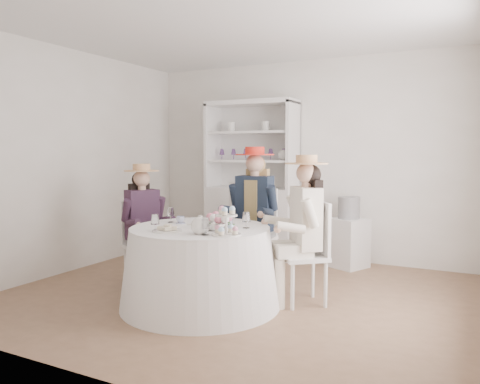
% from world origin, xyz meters
% --- Properties ---
extents(ground, '(4.50, 4.50, 0.00)m').
position_xyz_m(ground, '(0.00, 0.00, 0.00)').
color(ground, brown).
rests_on(ground, ground).
extents(ceiling, '(4.50, 4.50, 0.00)m').
position_xyz_m(ceiling, '(0.00, 0.00, 2.70)').
color(ceiling, white).
rests_on(ceiling, wall_back).
extents(wall_back, '(4.50, 0.00, 4.50)m').
position_xyz_m(wall_back, '(0.00, 2.00, 1.35)').
color(wall_back, silver).
rests_on(wall_back, ground).
extents(wall_front, '(4.50, 0.00, 4.50)m').
position_xyz_m(wall_front, '(0.00, -2.00, 1.35)').
color(wall_front, silver).
rests_on(wall_front, ground).
extents(wall_left, '(0.00, 4.50, 4.50)m').
position_xyz_m(wall_left, '(-2.25, 0.00, 1.35)').
color(wall_left, silver).
rests_on(wall_left, ground).
extents(tea_table, '(1.52, 1.52, 0.76)m').
position_xyz_m(tea_table, '(-0.14, -0.46, 0.38)').
color(tea_table, white).
rests_on(tea_table, ground).
extents(hutch, '(1.39, 0.78, 2.16)m').
position_xyz_m(hutch, '(-0.66, 1.76, 0.77)').
color(hutch, silver).
rests_on(hutch, ground).
extents(side_table, '(0.53, 0.53, 0.62)m').
position_xyz_m(side_table, '(0.74, 1.66, 0.31)').
color(side_table, silver).
rests_on(side_table, ground).
extents(hatbox, '(0.33, 0.33, 0.27)m').
position_xyz_m(hatbox, '(0.74, 1.66, 0.76)').
color(hatbox, black).
rests_on(hatbox, side_table).
extents(guest_left, '(0.56, 0.51, 1.33)m').
position_xyz_m(guest_left, '(-1.07, -0.14, 0.75)').
color(guest_left, silver).
rests_on(guest_left, ground).
extents(guest_mid, '(0.55, 0.57, 1.52)m').
position_xyz_m(guest_mid, '(-0.04, 0.53, 0.86)').
color(guest_mid, silver).
rests_on(guest_mid, ground).
extents(guest_right, '(0.61, 0.60, 1.43)m').
position_xyz_m(guest_right, '(0.71, 0.04, 0.81)').
color(guest_right, silver).
rests_on(guest_right, ground).
extents(spare_chair, '(0.56, 0.56, 1.06)m').
position_xyz_m(spare_chair, '(-0.54, 1.36, 0.57)').
color(spare_chair, silver).
rests_on(spare_chair, ground).
extents(teacup_a, '(0.10, 0.10, 0.06)m').
position_xyz_m(teacup_a, '(-0.42, -0.36, 0.79)').
color(teacup_a, white).
rests_on(teacup_a, tea_table).
extents(teacup_b, '(0.10, 0.10, 0.07)m').
position_xyz_m(teacup_b, '(-0.10, -0.18, 0.79)').
color(teacup_b, white).
rests_on(teacup_b, tea_table).
extents(teacup_c, '(0.10, 0.10, 0.07)m').
position_xyz_m(teacup_c, '(0.11, -0.34, 0.79)').
color(teacup_c, white).
rests_on(teacup_c, tea_table).
extents(flower_bowl, '(0.25, 0.25, 0.06)m').
position_xyz_m(flower_bowl, '(0.07, -0.55, 0.78)').
color(flower_bowl, white).
rests_on(flower_bowl, tea_table).
extents(flower_arrangement, '(0.20, 0.19, 0.07)m').
position_xyz_m(flower_arrangement, '(0.09, -0.47, 0.85)').
color(flower_arrangement, '#DA6D86').
rests_on(flower_arrangement, tea_table).
extents(table_teapot, '(0.23, 0.16, 0.17)m').
position_xyz_m(table_teapot, '(0.07, -0.78, 0.83)').
color(table_teapot, white).
rests_on(table_teapot, tea_table).
extents(sandwich_plate, '(0.27, 0.27, 0.06)m').
position_xyz_m(sandwich_plate, '(-0.27, -0.80, 0.77)').
color(sandwich_plate, white).
rests_on(sandwich_plate, tea_table).
extents(cupcake_stand, '(0.26, 0.26, 0.24)m').
position_xyz_m(cupcake_stand, '(0.29, -0.72, 0.84)').
color(cupcake_stand, white).
rests_on(cupcake_stand, tea_table).
extents(stemware_set, '(0.91, 0.88, 0.15)m').
position_xyz_m(stemware_set, '(-0.14, -0.46, 0.83)').
color(stemware_set, white).
rests_on(stemware_set, tea_table).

